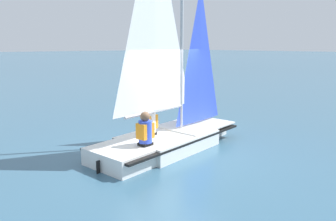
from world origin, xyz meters
name	(u,v)px	position (x,y,z in m)	size (l,w,h in m)	color
ground_plane	(168,148)	(0.00, 0.00, 0.00)	(260.00, 260.00, 0.00)	#38607A
sailboat_main	(168,118)	(0.00, 0.00, 0.80)	(4.44, 2.13, 5.77)	white
sailor_helm	(150,126)	(-0.42, 0.21, 0.62)	(0.37, 0.34, 1.16)	black
sailor_crew	(145,135)	(-1.04, -0.40, 0.62)	(0.37, 0.34, 1.16)	black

